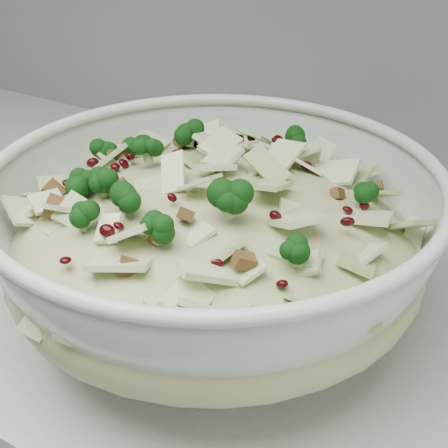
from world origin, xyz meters
TOP-DOWN VIEW (x-y plane):
  - mixing_bowl at (0.56, 1.60)m, footprint 0.50×0.50m
  - salad at (0.56, 1.60)m, footprint 0.50×0.50m

SIDE VIEW (x-z plane):
  - mixing_bowl at x=0.56m, z-range 0.90..1.06m
  - salad at x=0.56m, z-range 0.93..1.08m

